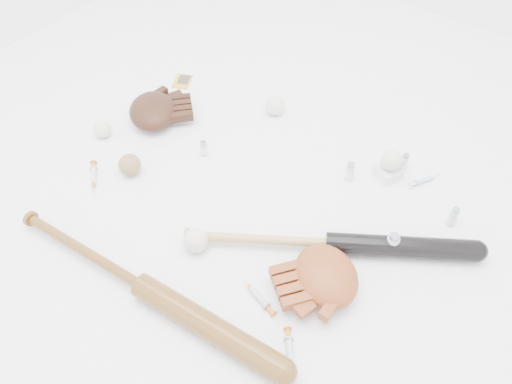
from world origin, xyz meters
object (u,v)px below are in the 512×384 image
Objects in this scene: bat_wood at (142,286)px; glove_dark at (153,111)px; pedestal at (388,172)px; bat_dark at (329,243)px.

glove_dark is at bearing 127.33° from bat_wood.
pedestal is at bearing 60.77° from glove_dark.
bat_wood is at bearing -160.92° from bat_dark.
pedestal is (0.00, 0.39, -0.01)m from bat_dark.
glove_dark is at bearing 139.31° from bat_dark.
bat_dark is at bearing -90.37° from pedestal.
bat_wood is 0.75m from glove_dark.
bat_wood is at bearing -4.73° from glove_dark.
glove_dark reaches higher than pedestal.
glove_dark reaches higher than bat_wood.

